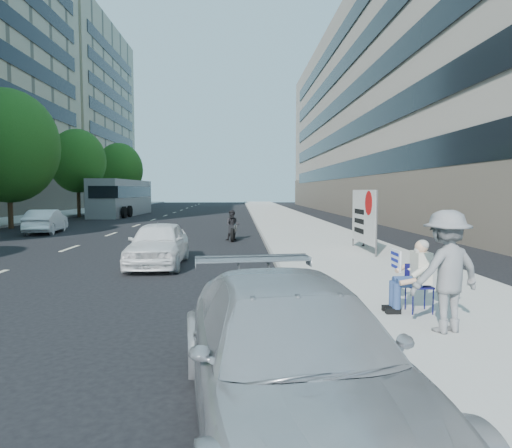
{
  "coord_description": "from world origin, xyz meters",
  "views": [
    {
      "loc": [
        0.29,
        -10.48,
        2.33
      ],
      "look_at": [
        0.74,
        1.11,
        1.47
      ],
      "focal_mm": 32.0,
      "sensor_mm": 36.0,
      "label": 1
    }
  ],
  "objects_px": {
    "white_sedan_near": "(158,244)",
    "bus": "(122,198)",
    "white_sedan_mid": "(46,221)",
    "jogger": "(446,271)",
    "pedestrian_woman": "(367,225)",
    "protest_banner": "(363,216)",
    "seated_protester": "(413,272)",
    "parked_sedan": "(291,356)",
    "motorcycle": "(233,227)"
  },
  "relations": [
    {
      "from": "protest_banner",
      "to": "parked_sedan",
      "type": "bearing_deg",
      "value": -108.55
    },
    {
      "from": "pedestrian_woman",
      "to": "protest_banner",
      "type": "bearing_deg",
      "value": 66.81
    },
    {
      "from": "seated_protester",
      "to": "protest_banner",
      "type": "xyz_separation_m",
      "value": [
        1.37,
        8.22,
        0.53
      ]
    },
    {
      "from": "jogger",
      "to": "bus",
      "type": "distance_m",
      "value": 38.8
    },
    {
      "from": "seated_protester",
      "to": "parked_sedan",
      "type": "bearing_deg",
      "value": -125.68
    },
    {
      "from": "seated_protester",
      "to": "white_sedan_mid",
      "type": "height_order",
      "value": "seated_protester"
    },
    {
      "from": "protest_banner",
      "to": "white_sedan_mid",
      "type": "xyz_separation_m",
      "value": [
        -15.0,
        9.05,
        -0.75
      ]
    },
    {
      "from": "white_sedan_mid",
      "to": "jogger",
      "type": "bearing_deg",
      "value": 119.43
    },
    {
      "from": "seated_protester",
      "to": "bus",
      "type": "distance_m",
      "value": 37.71
    },
    {
      "from": "seated_protester",
      "to": "bus",
      "type": "relative_size",
      "value": 0.11
    },
    {
      "from": "white_sedan_mid",
      "to": "motorcycle",
      "type": "xyz_separation_m",
      "value": [
        10.23,
        -4.03,
        -0.01
      ]
    },
    {
      "from": "parked_sedan",
      "to": "motorcycle",
      "type": "bearing_deg",
      "value": 85.24
    },
    {
      "from": "jogger",
      "to": "protest_banner",
      "type": "relative_size",
      "value": 0.62
    },
    {
      "from": "motorcycle",
      "to": "bus",
      "type": "bearing_deg",
      "value": 122.47
    },
    {
      "from": "jogger",
      "to": "white_sedan_near",
      "type": "distance_m",
      "value": 9.29
    },
    {
      "from": "white_sedan_near",
      "to": "pedestrian_woman",
      "type": "bearing_deg",
      "value": 24.12
    },
    {
      "from": "bus",
      "to": "white_sedan_near",
      "type": "bearing_deg",
      "value": -71.16
    },
    {
      "from": "motorcycle",
      "to": "jogger",
      "type": "bearing_deg",
      "value": -69.83
    },
    {
      "from": "parked_sedan",
      "to": "white_sedan_near",
      "type": "distance_m",
      "value": 10.28
    },
    {
      "from": "pedestrian_woman",
      "to": "protest_banner",
      "type": "distance_m",
      "value": 1.55
    },
    {
      "from": "pedestrian_woman",
      "to": "white_sedan_near",
      "type": "bearing_deg",
      "value": 22.15
    },
    {
      "from": "jogger",
      "to": "white_sedan_near",
      "type": "xyz_separation_m",
      "value": [
        -5.68,
        7.34,
        -0.41
      ]
    },
    {
      "from": "white_sedan_mid",
      "to": "bus",
      "type": "height_order",
      "value": "bus"
    },
    {
      "from": "jogger",
      "to": "white_sedan_mid",
      "type": "relative_size",
      "value": 0.48
    },
    {
      "from": "protest_banner",
      "to": "white_sedan_near",
      "type": "distance_m",
      "value": 7.31
    },
    {
      "from": "jogger",
      "to": "protest_banner",
      "type": "bearing_deg",
      "value": -115.47
    },
    {
      "from": "pedestrian_woman",
      "to": "motorcycle",
      "type": "bearing_deg",
      "value": -36.79
    },
    {
      "from": "white_sedan_near",
      "to": "bus",
      "type": "distance_m",
      "value": 30.04
    },
    {
      "from": "seated_protester",
      "to": "pedestrian_woman",
      "type": "bearing_deg",
      "value": 78.83
    },
    {
      "from": "white_sedan_mid",
      "to": "bus",
      "type": "xyz_separation_m",
      "value": [
        -0.32,
        17.76,
        0.99
      ]
    },
    {
      "from": "parked_sedan",
      "to": "bus",
      "type": "bearing_deg",
      "value": 98.92
    },
    {
      "from": "protest_banner",
      "to": "motorcycle",
      "type": "height_order",
      "value": "protest_banner"
    },
    {
      "from": "protest_banner",
      "to": "white_sedan_near",
      "type": "relative_size",
      "value": 0.76
    },
    {
      "from": "seated_protester",
      "to": "motorcycle",
      "type": "height_order",
      "value": "seated_protester"
    },
    {
      "from": "protest_banner",
      "to": "white_sedan_mid",
      "type": "relative_size",
      "value": 0.78
    },
    {
      "from": "jogger",
      "to": "bus",
      "type": "relative_size",
      "value": 0.15
    },
    {
      "from": "parked_sedan",
      "to": "bus",
      "type": "xyz_separation_m",
      "value": [
        -11.34,
        38.67,
        0.92
      ]
    },
    {
      "from": "jogger",
      "to": "parked_sedan",
      "type": "relative_size",
      "value": 0.38
    },
    {
      "from": "jogger",
      "to": "white_sedan_near",
      "type": "height_order",
      "value": "jogger"
    },
    {
      "from": "seated_protester",
      "to": "white_sedan_near",
      "type": "xyz_separation_m",
      "value": [
        -5.61,
        6.19,
        -0.19
      ]
    },
    {
      "from": "seated_protester",
      "to": "pedestrian_woman",
      "type": "xyz_separation_m",
      "value": [
        1.9,
        9.61,
        0.09
      ]
    },
    {
      "from": "jogger",
      "to": "bus",
      "type": "bearing_deg",
      "value": -86.39
    },
    {
      "from": "jogger",
      "to": "white_sedan_near",
      "type": "relative_size",
      "value": 0.47
    },
    {
      "from": "protest_banner",
      "to": "white_sedan_mid",
      "type": "height_order",
      "value": "protest_banner"
    },
    {
      "from": "pedestrian_woman",
      "to": "parked_sedan",
      "type": "relative_size",
      "value": 0.33
    },
    {
      "from": "bus",
      "to": "parked_sedan",
      "type": "bearing_deg",
      "value": -70.95
    },
    {
      "from": "protest_banner",
      "to": "bus",
      "type": "relative_size",
      "value": 0.25
    },
    {
      "from": "parked_sedan",
      "to": "white_sedan_near",
      "type": "height_order",
      "value": "parked_sedan"
    },
    {
      "from": "white_sedan_near",
      "to": "bus",
      "type": "bearing_deg",
      "value": 105.75
    },
    {
      "from": "protest_banner",
      "to": "motorcycle",
      "type": "distance_m",
      "value": 6.96
    }
  ]
}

